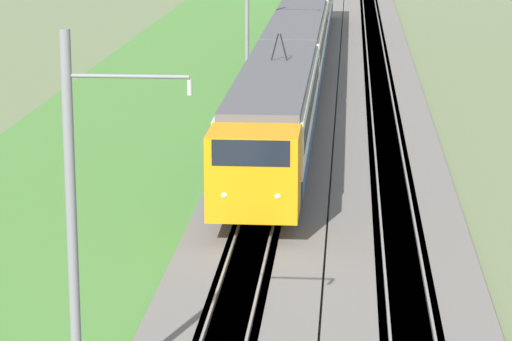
% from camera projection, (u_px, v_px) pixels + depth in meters
% --- Properties ---
extents(ballast_main, '(240.00, 4.40, 0.30)m').
position_uv_depth(ballast_main, '(296.00, 86.00, 65.25)').
color(ballast_main, slate).
rests_on(ballast_main, ground).
extents(ballast_adjacent, '(240.00, 4.40, 0.30)m').
position_uv_depth(ballast_adjacent, '(379.00, 87.00, 64.91)').
color(ballast_adjacent, slate).
rests_on(ballast_adjacent, ground).
extents(track_main, '(240.00, 1.57, 0.45)m').
position_uv_depth(track_main, '(296.00, 86.00, 65.24)').
color(track_main, '#4C4238').
rests_on(track_main, ground).
extents(track_adjacent, '(240.00, 1.57, 0.45)m').
position_uv_depth(track_adjacent, '(379.00, 87.00, 64.91)').
color(track_adjacent, '#4C4238').
rests_on(track_adjacent, ground).
extents(grass_verge, '(240.00, 12.98, 0.12)m').
position_uv_depth(grass_verge, '(188.00, 86.00, 65.71)').
color(grass_verge, '#4C8438').
rests_on(grass_verge, ground).
extents(passenger_train, '(62.23, 2.91, 4.96)m').
position_uv_depth(passenger_train, '(298.00, 42.00, 66.13)').
color(passenger_train, orange).
rests_on(passenger_train, ground).
extents(catenary_mast_near, '(0.22, 2.56, 8.22)m').
position_uv_depth(catenary_mast_near, '(75.00, 228.00, 24.05)').
color(catenary_mast_near, slate).
rests_on(catenary_mast_near, ground).
extents(catenary_mast_mid, '(0.22, 2.56, 8.28)m').
position_uv_depth(catenary_mast_mid, '(248.00, 10.00, 63.76)').
color(catenary_mast_mid, slate).
rests_on(catenary_mast_mid, ground).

